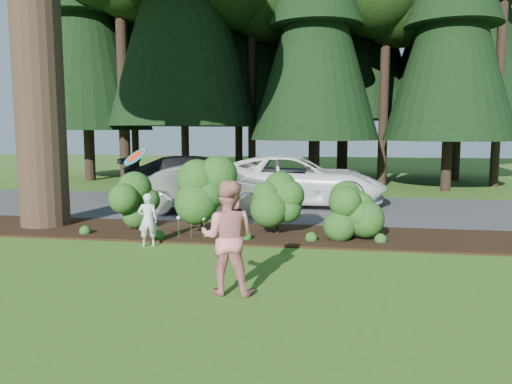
{
  "coord_description": "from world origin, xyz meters",
  "views": [
    {
      "loc": [
        3.04,
        -8.55,
        2.54
      ],
      "look_at": [
        1.41,
        1.29,
        1.3
      ],
      "focal_mm": 35.0,
      "sensor_mm": 36.0,
      "label": 1
    }
  ],
  "objects_px": {
    "adult": "(228,237)",
    "car_white_suv": "(294,180)",
    "child": "(148,220)",
    "car_silver_wagon": "(211,189)",
    "frisbee": "(135,157)",
    "car_dark_suv": "(200,178)"
  },
  "relations": [
    {
      "from": "adult",
      "to": "car_white_suv",
      "type": "bearing_deg",
      "value": -91.67
    },
    {
      "from": "car_white_suv",
      "to": "child",
      "type": "xyz_separation_m",
      "value": [
        -2.65,
        -6.43,
        -0.29
      ]
    },
    {
      "from": "child",
      "to": "adult",
      "type": "bearing_deg",
      "value": 113.62
    },
    {
      "from": "car_white_suv",
      "to": "car_silver_wagon",
      "type": "bearing_deg",
      "value": 127.84
    },
    {
      "from": "car_white_suv",
      "to": "child",
      "type": "height_order",
      "value": "car_white_suv"
    },
    {
      "from": "car_silver_wagon",
      "to": "child",
      "type": "relative_size",
      "value": 3.83
    },
    {
      "from": "car_white_suv",
      "to": "adult",
      "type": "height_order",
      "value": "adult"
    },
    {
      "from": "car_silver_wagon",
      "to": "car_white_suv",
      "type": "distance_m",
      "value": 3.09
    },
    {
      "from": "child",
      "to": "frisbee",
      "type": "xyz_separation_m",
      "value": [
        -0.26,
        0.02,
        1.38
      ]
    },
    {
      "from": "car_dark_suv",
      "to": "adult",
      "type": "xyz_separation_m",
      "value": [
        3.27,
        -10.0,
        0.07
      ]
    },
    {
      "from": "car_white_suv",
      "to": "car_dark_suv",
      "type": "bearing_deg",
      "value": 76.25
    },
    {
      "from": "car_dark_suv",
      "to": "adult",
      "type": "relative_size",
      "value": 3.07
    },
    {
      "from": "child",
      "to": "frisbee",
      "type": "distance_m",
      "value": 1.41
    },
    {
      "from": "car_white_suv",
      "to": "child",
      "type": "bearing_deg",
      "value": 155.64
    },
    {
      "from": "car_silver_wagon",
      "to": "frisbee",
      "type": "bearing_deg",
      "value": 172.19
    },
    {
      "from": "car_silver_wagon",
      "to": "frisbee",
      "type": "distance_m",
      "value": 4.62
    },
    {
      "from": "car_silver_wagon",
      "to": "adult",
      "type": "bearing_deg",
      "value": -164.44
    },
    {
      "from": "car_dark_suv",
      "to": "car_white_suv",
      "type": "bearing_deg",
      "value": -109.93
    },
    {
      "from": "car_white_suv",
      "to": "car_dark_suv",
      "type": "relative_size",
      "value": 1.11
    },
    {
      "from": "car_dark_suv",
      "to": "adult",
      "type": "bearing_deg",
      "value": -170.03
    },
    {
      "from": "car_silver_wagon",
      "to": "car_dark_suv",
      "type": "xyz_separation_m",
      "value": [
        -1.12,
        2.7,
        0.05
      ]
    },
    {
      "from": "car_dark_suv",
      "to": "child",
      "type": "relative_size",
      "value": 4.67
    }
  ]
}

